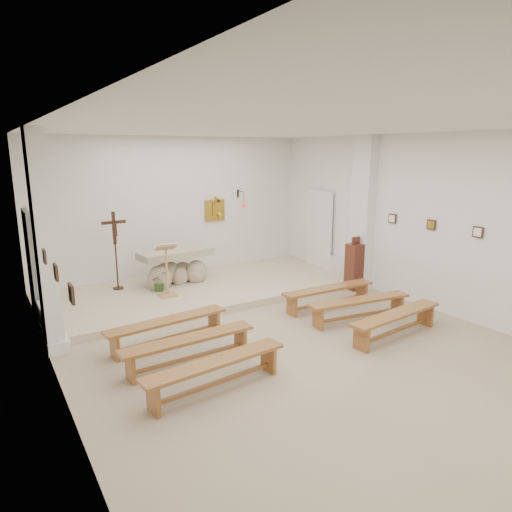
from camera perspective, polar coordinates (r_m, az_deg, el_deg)
ground at (r=7.68m, az=4.84°, el=-11.27°), size 7.00×10.00×0.00m
wall_left at (r=5.82m, az=-23.67°, el=-2.04°), size 0.02×10.00×3.50m
wall_right at (r=9.62m, az=22.09°, el=3.67°), size 0.02×10.00×3.50m
wall_back at (r=11.48m, az=-9.97°, el=5.81°), size 7.00×0.02×3.50m
ceiling at (r=7.01m, az=5.41°, el=15.72°), size 7.00×10.00×0.02m
sanctuary_platform at (r=10.49m, az=-6.58°, el=-4.13°), size 6.98×3.00×0.15m
pilaster_left at (r=7.78m, az=-24.96°, el=1.40°), size 0.26×0.55×3.50m
pilaster_right at (r=10.82m, az=13.19°, el=5.23°), size 0.26×0.55×3.50m
gold_wall_relief at (r=11.89m, az=-5.18°, el=5.71°), size 0.55×0.04×0.55m
sanctuary_lamp at (r=11.98m, az=-1.64°, el=6.57°), size 0.11×0.36×0.44m
station_frame_left_front at (r=5.07m, az=-22.09°, el=-4.39°), size 0.03×0.20×0.20m
station_frame_left_mid at (r=6.02m, az=-23.74°, el=-1.86°), size 0.03×0.20×0.20m
station_frame_left_rear at (r=6.99m, az=-24.93°, el=-0.03°), size 0.03×0.20×0.20m
station_frame_right_front at (r=9.16m, az=25.99°, el=2.70°), size 0.03×0.20×0.20m
station_frame_right_mid at (r=9.72m, az=21.06°, el=3.67°), size 0.03×0.20×0.20m
station_frame_right_rear at (r=10.35m, az=16.68°, el=4.52°), size 0.03×0.20×0.20m
radiator_left at (r=8.83m, az=-25.00°, el=-7.32°), size 0.10×0.85×0.52m
radiator_right at (r=11.64m, az=10.61°, el=-1.55°), size 0.10×0.85×0.52m
altar at (r=10.65m, az=-10.00°, el=-1.70°), size 1.75×0.85×0.87m
lectern at (r=9.73m, az=-11.07°, el=-1.68°), size 0.44×0.37×1.17m
crucifix_stand at (r=10.40m, az=-17.18°, el=1.33°), size 0.52×0.23×1.73m
potted_plant at (r=10.21m, az=-12.00°, el=-3.05°), size 0.50×0.47×0.45m
donation_pedestal at (r=10.79m, az=12.21°, el=-1.27°), size 0.33×0.33×1.24m
bench_left_front at (r=7.76m, az=-11.00°, el=-8.53°), size 2.12×0.55×0.44m
bench_right_front at (r=9.45m, az=9.07°, el=-4.51°), size 2.10×0.39×0.44m
bench_left_second at (r=7.00m, az=-8.37°, el=-10.88°), size 2.10×0.41×0.44m
bench_right_second at (r=8.84m, az=12.81°, el=-5.93°), size 2.12×0.62×0.44m
bench_left_third at (r=6.27m, az=-5.06°, el=-13.76°), size 2.12×0.54×0.44m
bench_right_third at (r=8.27m, az=17.11°, el=-7.53°), size 2.12×0.55×0.44m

